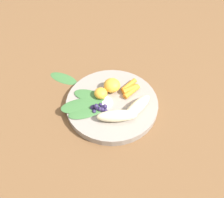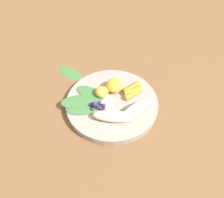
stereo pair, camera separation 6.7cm
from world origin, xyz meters
The scene contains 15 objects.
ground_plane centered at (0.00, 0.00, 0.00)m, with size 2.40×2.40×0.00m, color brown.
bowl centered at (0.00, 0.00, 0.01)m, with size 0.28×0.28×0.02m, color gray.
banana_peeled_left centered at (0.07, -0.04, 0.04)m, with size 0.12×0.03×0.03m, color beige.
banana_peeled_right centered at (0.01, -0.07, 0.04)m, with size 0.12×0.03×0.03m, color beige.
orange_segment_near centered at (-0.03, 0.02, 0.04)m, with size 0.04×0.04×0.03m, color #F4A833.
orange_segment_far centered at (0.00, 0.05, 0.04)m, with size 0.05×0.05×0.04m, color #F4A833.
carrot_front centered at (0.06, 0.03, 0.03)m, with size 0.02×0.02×0.06m, color orange.
carrot_mid_left centered at (0.06, 0.04, 0.03)m, with size 0.02×0.02×0.05m, color orange.
carrot_mid_right centered at (0.05, 0.06, 0.03)m, with size 0.02×0.02×0.06m, color orange.
blueberry_pile centered at (-0.04, -0.03, 0.03)m, with size 0.05×0.04×0.03m.
coconut_shred_patch centered at (-0.02, -0.01, 0.03)m, with size 0.05×0.05×0.00m, color white.
kale_leaf_left centered at (-0.07, 0.02, 0.03)m, with size 0.10×0.05×0.01m, color #3D7038.
kale_leaf_right centered at (-0.09, -0.02, 0.03)m, with size 0.13×0.06×0.01m, color #3D7038.
kale_leaf_rear centered at (-0.07, -0.04, 0.03)m, with size 0.11×0.04×0.01m, color #3D7038.
kale_leaf_stray centered at (-0.17, 0.12, 0.00)m, with size 0.11×0.04×0.01m, color #3D7038.
Camera 1 is at (0.00, -0.44, 0.55)m, focal length 35.85 mm.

